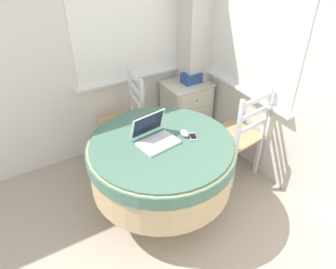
% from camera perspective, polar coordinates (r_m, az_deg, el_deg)
% --- Properties ---
extents(corner_room_shell, '(4.18, 4.56, 2.55)m').
position_cam_1_polar(corner_room_shell, '(2.42, 2.77, 12.38)').
color(corner_room_shell, silver).
rests_on(corner_room_shell, ground_plane).
extents(round_dining_table, '(1.15, 1.15, 0.73)m').
position_cam_1_polar(round_dining_table, '(2.60, -1.14, -4.53)').
color(round_dining_table, '#4C3D2D').
rests_on(round_dining_table, ground_plane).
extents(laptop, '(0.33, 0.30, 0.21)m').
position_cam_1_polar(laptop, '(2.48, -2.35, -0.31)').
color(laptop, silver).
rests_on(laptop, round_dining_table).
extents(computer_mouse, '(0.06, 0.09, 0.05)m').
position_cam_1_polar(computer_mouse, '(2.55, 2.90, 0.19)').
color(computer_mouse, silver).
rests_on(computer_mouse, round_dining_table).
extents(cell_phone, '(0.09, 0.12, 0.01)m').
position_cam_1_polar(cell_phone, '(2.55, 4.40, -0.38)').
color(cell_phone, '#B2B7BC').
rests_on(cell_phone, round_dining_table).
extents(dining_chair_near_back_window, '(0.45, 0.46, 0.95)m').
position_cam_1_polar(dining_chair_near_back_window, '(3.31, -7.44, 2.55)').
color(dining_chair_near_back_window, tan).
rests_on(dining_chair_near_back_window, ground_plane).
extents(dining_chair_near_right_window, '(0.46, 0.45, 0.95)m').
position_cam_1_polar(dining_chair_near_right_window, '(3.12, 12.17, -0.25)').
color(dining_chair_near_right_window, tan).
rests_on(dining_chair_near_right_window, ground_plane).
extents(corner_cabinet, '(0.49, 0.41, 0.65)m').
position_cam_1_polar(corner_cabinet, '(3.72, 3.19, 4.44)').
color(corner_cabinet, silver).
rests_on(corner_cabinet, ground_plane).
extents(storage_box, '(0.20, 0.14, 0.11)m').
position_cam_1_polar(storage_box, '(3.55, 4.10, 9.82)').
color(storage_box, '#2D4C93').
rests_on(storage_box, corner_cabinet).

